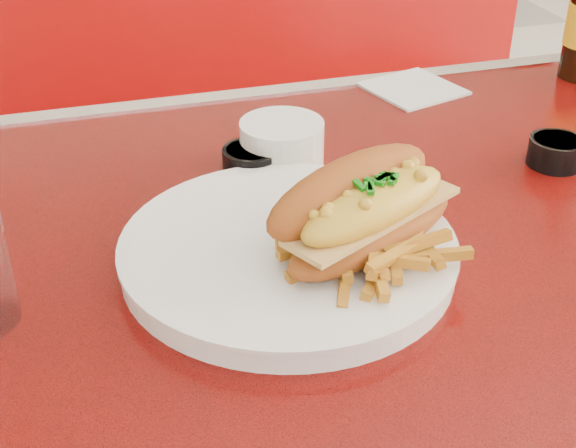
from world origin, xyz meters
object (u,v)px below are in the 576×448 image
object	(u,v)px
diner_table	(478,366)
sauce_cup_right	(556,151)
booth_bench_far	(271,232)
fork	(353,248)
gravy_ramekin	(282,143)
dinner_plate	(288,251)
mac_hoagie	(365,209)
sauce_cup_left	(251,161)

from	to	relation	value
diner_table	sauce_cup_right	xyz separation A→B (m)	(0.13, 0.11, 0.18)
booth_bench_far	fork	xyz separation A→B (m)	(-0.15, -0.82, 0.50)
gravy_ramekin	booth_bench_far	bearing A→B (deg)	75.92
diner_table	dinner_plate	size ratio (longest dim) A/B	3.95
mac_hoagie	sauce_cup_right	xyz separation A→B (m)	(0.27, 0.12, -0.04)
dinner_plate	sauce_cup_left	size ratio (longest dim) A/B	4.32
diner_table	gravy_ramekin	xyz separation A→B (m)	(-0.15, 0.19, 0.19)
diner_table	dinner_plate	bearing A→B (deg)	176.49
dinner_plate	fork	distance (m)	0.06
booth_bench_far	sauce_cup_right	size ratio (longest dim) A/B	18.07
gravy_ramekin	diner_table	bearing A→B (deg)	-51.58
gravy_ramekin	sauce_cup_right	size ratio (longest dim) A/B	1.67
sauce_cup_left	fork	bearing A→B (deg)	-78.30
gravy_ramekin	sauce_cup_right	bearing A→B (deg)	-16.40
dinner_plate	sauce_cup_right	size ratio (longest dim) A/B	4.69
mac_hoagie	dinner_plate	bearing A→B (deg)	134.67
fork	sauce_cup_right	size ratio (longest dim) A/B	2.19
sauce_cup_left	booth_bench_far	bearing A→B (deg)	73.06
booth_bench_far	mac_hoagie	world-z (taller)	booth_bench_far
diner_table	fork	world-z (taller)	fork
sauce_cup_left	dinner_plate	bearing A→B (deg)	-93.68
sauce_cup_left	sauce_cup_right	size ratio (longest dim) A/B	1.09
gravy_ramekin	sauce_cup_left	size ratio (longest dim) A/B	1.54
booth_bench_far	dinner_plate	distance (m)	0.96
mac_hoagie	fork	size ratio (longest dim) A/B	1.47
booth_bench_far	sauce_cup_left	size ratio (longest dim) A/B	16.63
diner_table	sauce_cup_left	world-z (taller)	sauce_cup_left
booth_bench_far	sauce_cup_right	distance (m)	0.87
booth_bench_far	fork	bearing A→B (deg)	-100.41
diner_table	mac_hoagie	world-z (taller)	mac_hoagie
booth_bench_far	gravy_ramekin	world-z (taller)	booth_bench_far
dinner_plate	fork	bearing A→B (deg)	-25.65
dinner_plate	mac_hoagie	size ratio (longest dim) A/B	1.46
diner_table	sauce_cup_left	distance (m)	0.32
fork	booth_bench_far	bearing A→B (deg)	-42.00
sauce_cup_left	gravy_ramekin	bearing A→B (deg)	18.88
diner_table	booth_bench_far	size ratio (longest dim) A/B	1.03
booth_bench_far	sauce_cup_left	bearing A→B (deg)	-106.94
fork	sauce_cup_left	world-z (taller)	sauce_cup_left
dinner_plate	sauce_cup_right	world-z (taller)	sauce_cup_right
diner_table	sauce_cup_right	size ratio (longest dim) A/B	18.52
diner_table	fork	distance (m)	0.24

